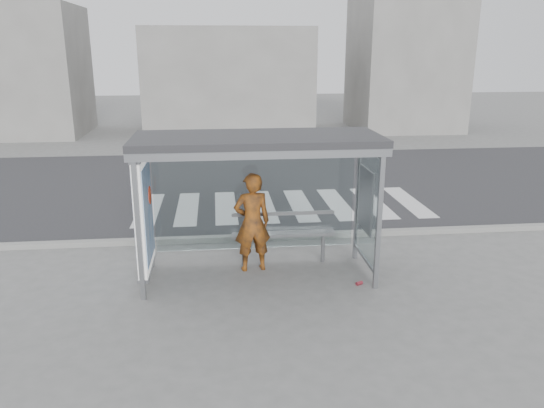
{
  "coord_description": "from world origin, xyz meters",
  "views": [
    {
      "loc": [
        -0.72,
        -8.98,
        4.06
      ],
      "look_at": [
        0.27,
        0.2,
        1.33
      ],
      "focal_mm": 35.0,
      "sensor_mm": 36.0,
      "label": 1
    }
  ],
  "objects_px": {
    "person": "(252,222)",
    "bus_shelter": "(236,172)",
    "soda_can": "(359,283)",
    "bench": "(284,234)"
  },
  "relations": [
    {
      "from": "person",
      "to": "soda_can",
      "type": "xyz_separation_m",
      "value": [
        1.84,
        -0.9,
        -0.91
      ]
    },
    {
      "from": "bus_shelter",
      "to": "bench",
      "type": "distance_m",
      "value": 1.73
    },
    {
      "from": "soda_can",
      "to": "person",
      "type": "bearing_deg",
      "value": 153.88
    },
    {
      "from": "bus_shelter",
      "to": "person",
      "type": "xyz_separation_m",
      "value": [
        0.29,
        0.28,
        -1.04
      ]
    },
    {
      "from": "bus_shelter",
      "to": "soda_can",
      "type": "relative_size",
      "value": 34.54
    },
    {
      "from": "person",
      "to": "soda_can",
      "type": "bearing_deg",
      "value": 145.76
    },
    {
      "from": "person",
      "to": "bus_shelter",
      "type": "bearing_deg",
      "value": 36.63
    },
    {
      "from": "bus_shelter",
      "to": "bench",
      "type": "xyz_separation_m",
      "value": [
        0.91,
        0.52,
        -1.38
      ]
    },
    {
      "from": "soda_can",
      "to": "bus_shelter",
      "type": "bearing_deg",
      "value": 163.81
    },
    {
      "from": "soda_can",
      "to": "bench",
      "type": "bearing_deg",
      "value": 136.85
    }
  ]
}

